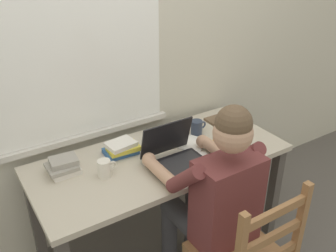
{
  "coord_description": "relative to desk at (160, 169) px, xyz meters",
  "views": [
    {
      "loc": [
        -1.0,
        -1.65,
        1.94
      ],
      "look_at": [
        0.02,
        -0.05,
        0.95
      ],
      "focal_mm": 40.54,
      "sensor_mm": 36.0,
      "label": 1
    }
  ],
  "objects": [
    {
      "name": "ground_plane",
      "position": [
        0.0,
        0.0,
        -0.63
      ],
      "size": [
        8.0,
        8.0,
        0.0
      ],
      "primitive_type": "plane",
      "color": "#56514C"
    },
    {
      "name": "back_wall",
      "position": [
        -0.01,
        0.42,
        0.67
      ],
      "size": [
        6.0,
        0.08,
        2.6
      ],
      "color": "beige",
      "rests_on": "ground"
    },
    {
      "name": "desk",
      "position": [
        0.0,
        0.0,
        0.0
      ],
      "size": [
        1.54,
        0.69,
        0.73
      ],
      "color": "#BCB29E",
      "rests_on": "ground"
    },
    {
      "name": "seated_person",
      "position": [
        0.08,
        -0.42,
        0.05
      ],
      "size": [
        0.5,
        0.6,
        1.24
      ],
      "color": "brown",
      "rests_on": "ground"
    },
    {
      "name": "laptop",
      "position": [
        0.03,
        -0.1,
        0.15
      ],
      "size": [
        0.33,
        0.29,
        0.23
      ],
      "color": "black",
      "rests_on": "desk"
    },
    {
      "name": "computer_mouse",
      "position": [
        0.3,
        -0.14,
        0.11
      ],
      "size": [
        0.06,
        0.1,
        0.03
      ],
      "primitive_type": "ellipsoid",
      "color": "black",
      "rests_on": "desk"
    },
    {
      "name": "coffee_mug_white",
      "position": [
        -0.36,
        -0.01,
        0.14
      ],
      "size": [
        0.11,
        0.07,
        0.1
      ],
      "color": "silver",
      "rests_on": "desk"
    },
    {
      "name": "coffee_mug_dark",
      "position": [
        0.35,
        0.11,
        0.14
      ],
      "size": [
        0.11,
        0.08,
        0.1
      ],
      "color": "#2D384C",
      "rests_on": "desk"
    },
    {
      "name": "book_stack_main",
      "position": [
        -0.54,
        0.14,
        0.14
      ],
      "size": [
        0.18,
        0.15,
        0.09
      ],
      "color": "white",
      "rests_on": "desk"
    },
    {
      "name": "book_stack_side",
      "position": [
        -0.18,
        0.15,
        0.13
      ],
      "size": [
        0.21,
        0.16,
        0.08
      ],
      "color": "#2D5B9E",
      "rests_on": "desk"
    },
    {
      "name": "paper_pile_near_laptop",
      "position": [
        0.12,
        -0.14,
        0.1
      ],
      "size": [
        0.27,
        0.23,
        0.01
      ],
      "primitive_type": "cube",
      "rotation": [
        0.0,
        0.0,
        -0.39
      ],
      "color": "white",
      "rests_on": "desk"
    },
    {
      "name": "paper_pile_back_corner",
      "position": [
        0.25,
        0.0,
        0.1
      ],
      "size": [
        0.24,
        0.22,
        0.01
      ],
      "primitive_type": "cube",
      "rotation": [
        0.0,
        0.0,
        0.48
      ],
      "color": "white",
      "rests_on": "desk"
    },
    {
      "name": "landscape_photo_print",
      "position": [
        0.41,
        -0.06,
        0.1
      ],
      "size": [
        0.15,
        0.12,
        0.0
      ],
      "primitive_type": "cube",
      "rotation": [
        0.0,
        0.0,
        0.26
      ],
      "color": "gold",
      "rests_on": "desk"
    }
  ]
}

